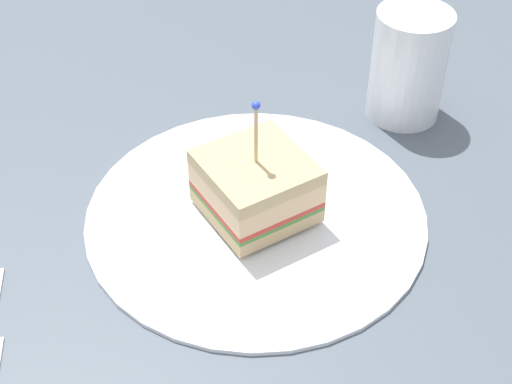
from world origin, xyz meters
The scene contains 4 objects.
ground_plane centered at (0.00, 0.00, -1.00)cm, with size 115.60×115.60×2.00cm, color #4C5660.
plate centered at (0.00, 0.00, 0.42)cm, with size 29.41×29.41×0.84cm, color white.
sandwich_half_center centered at (-0.27, 0.24, 3.54)cm, with size 11.03×10.90×11.22cm.
drink_glass centered at (-12.81, 17.25, 5.15)cm, with size 7.38×7.38×11.13cm.
Camera 1 is at (46.55, -7.94, 44.85)cm, focal length 52.66 mm.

